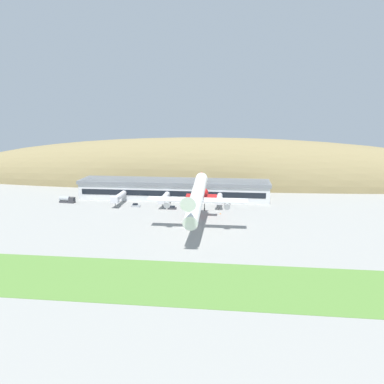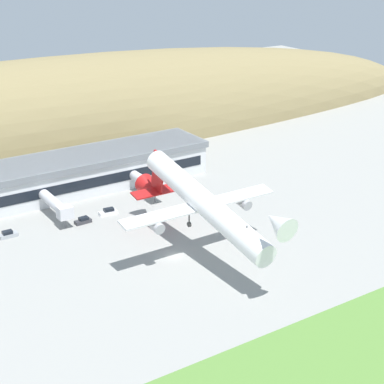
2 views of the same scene
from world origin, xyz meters
name	(u,v)px [view 2 (image 2 of 2)]	position (x,y,z in m)	size (l,w,h in m)	color
ground_plane	(173,256)	(0.00, 0.00, 0.00)	(414.34, 414.34, 0.00)	gray
grass_strip_foreground	(329,370)	(0.00, -46.20, 0.04)	(372.91, 25.67, 0.08)	#568438
hill_backdrop	(34,145)	(2.90, 91.55, 0.00)	(348.54, 51.09, 55.37)	olive
terminal_building	(39,178)	(-11.55, 46.78, 5.39)	(94.12, 16.69, 9.50)	silver
jetway_1	(56,205)	(-13.53, 30.72, 3.99)	(3.38, 14.90, 5.43)	silver
jetway_2	(147,183)	(11.61, 31.61, 3.99)	(3.38, 13.23, 5.43)	silver
cargo_airplane	(202,203)	(5.01, -3.44, 12.25)	(36.21, 51.74, 14.09)	white
service_car_0	(108,212)	(-1.78, 27.46, 0.65)	(4.61, 2.13, 1.57)	silver
service_car_1	(83,221)	(-9.05, 25.99, 0.63)	(4.03, 1.79, 1.53)	#333338
service_car_2	(8,235)	(-26.34, 28.15, 0.66)	(4.05, 1.74, 1.61)	#999EA3
traffic_cone_0	(174,211)	(12.65, 20.07, 0.28)	(0.52, 0.52, 0.58)	orange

